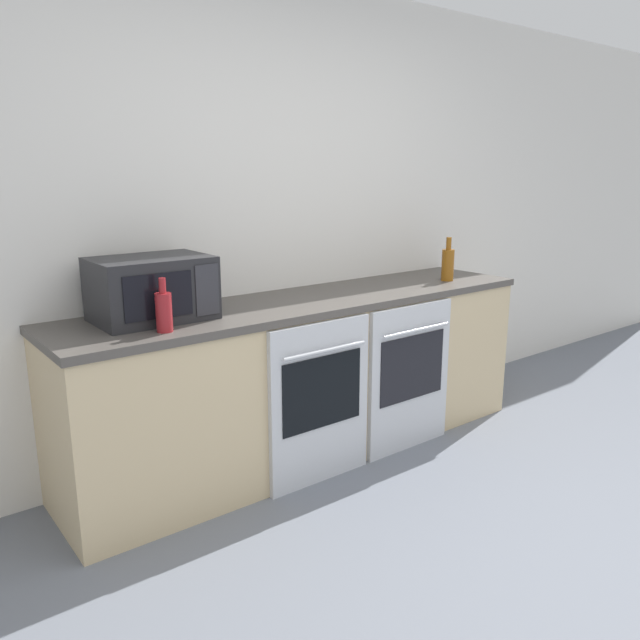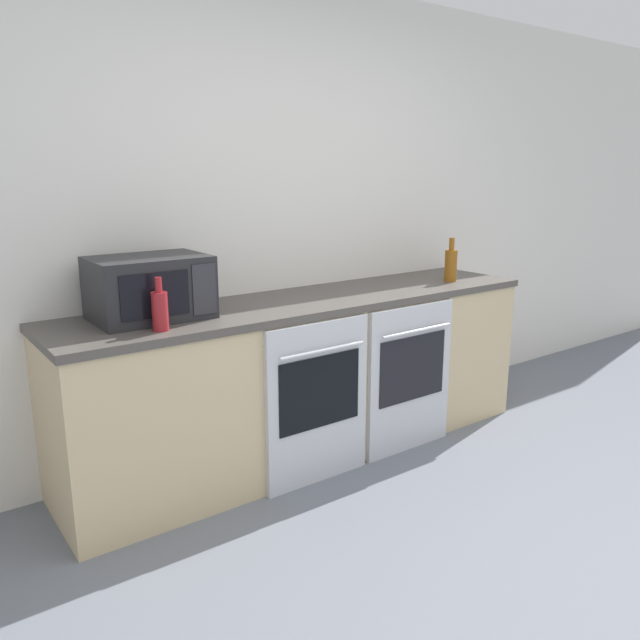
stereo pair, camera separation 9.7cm
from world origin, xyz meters
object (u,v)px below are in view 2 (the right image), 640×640
Objects in this scene: oven_right at (410,378)px; bottle_red at (160,310)px; bottle_amber at (451,264)px; oven_left at (318,402)px; microwave at (150,288)px.

bottle_red is (-1.40, 0.13, 0.56)m from oven_right.
oven_left is at bearing -169.15° from bottle_amber.
bottle_amber is at bearing -4.51° from microwave.
bottle_amber reaches higher than oven_left.
oven_left and oven_right have the same top height.
bottle_amber is at bearing 22.72° from oven_right.
oven_right is 1.51m from bottle_red.
oven_right is at bearing -5.45° from bottle_red.
bottle_red is at bearing -102.31° from microwave.
bottle_red is at bearing 169.95° from oven_left.
oven_left is at bearing -10.05° from bottle_red.
bottle_red reaches higher than oven_left.
oven_right is 0.82m from bottle_amber.
bottle_amber is at bearing 2.79° from bottle_red.
bottle_red is (-1.95, -0.09, -0.01)m from bottle_amber.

